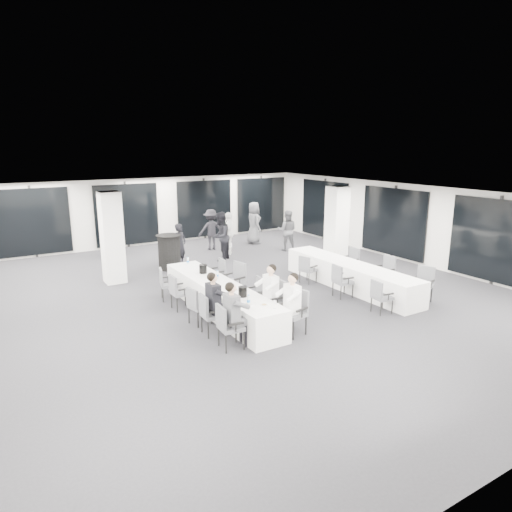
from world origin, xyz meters
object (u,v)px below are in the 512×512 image
(chair_main_left_near, at_px, (227,324))
(chair_main_right_far, at_px, (218,272))
(ice_bucket_near, at_px, (243,292))
(standing_guest_e, at_px, (254,220))
(chair_main_left_far, at_px, (166,282))
(chair_main_left_second, at_px, (209,312))
(chair_side_right_near, at_px, (423,282))
(banquet_table_main, at_px, (220,298))
(standing_guest_g, at_px, (108,233))
(chair_side_right_mid, at_px, (386,270))
(standing_guest_b, at_px, (220,233))
(chair_side_right_far, at_px, (351,260))
(banquet_table_side, at_px, (349,275))
(chair_side_left_near, at_px, (380,295))
(chair_main_right_fourth, at_px, (236,279))
(chair_main_left_fourth, at_px, (178,290))
(standing_guest_h, at_px, (287,228))
(chair_side_left_mid, at_px, (341,279))
(standing_guest_c, at_px, (211,227))
(standing_guest_a, at_px, (180,242))
(standing_guest_d, at_px, (229,231))
(chair_main_right_second, at_px, (275,298))
(ice_bucket_far, at_px, (203,269))
(cocktail_table, at_px, (169,252))
(chair_main_right_near, at_px, (295,309))
(chair_main_left_mid, at_px, (197,304))
(chair_main_right_mid, at_px, (256,292))
(chair_side_left_far, at_px, (307,268))

(chair_main_left_near, distance_m, chair_main_right_far, 4.07)
(ice_bucket_near, bearing_deg, standing_guest_e, 57.45)
(chair_main_left_far, bearing_deg, chair_main_left_second, 14.69)
(chair_main_right_far, relative_size, chair_side_right_near, 0.93)
(banquet_table_main, xyz_separation_m, standing_guest_g, (-0.88, 7.57, 0.52))
(chair_side_right_mid, bearing_deg, standing_guest_b, 28.97)
(standing_guest_b, bearing_deg, chair_side_right_far, 78.84)
(banquet_table_side, xyz_separation_m, chair_main_left_near, (-5.06, -1.83, 0.17))
(chair_side_left_near, xyz_separation_m, chair_side_right_near, (1.66, 0.04, 0.06))
(chair_main_right_fourth, xyz_separation_m, standing_guest_g, (-1.72, 6.89, 0.31))
(chair_main_left_fourth, distance_m, standing_guest_h, 7.51)
(banquet_table_side, relative_size, chair_side_left_mid, 5.37)
(standing_guest_c, bearing_deg, standing_guest_a, 53.51)
(chair_main_left_second, xyz_separation_m, standing_guest_d, (4.01, 6.63, 0.39))
(chair_main_right_second, bearing_deg, standing_guest_e, -25.71)
(banquet_table_main, relative_size, standing_guest_g, 2.79)
(standing_guest_b, bearing_deg, chair_side_left_mid, 55.91)
(chair_side_left_near, relative_size, ice_bucket_far, 3.57)
(chair_side_right_far, height_order, ice_bucket_near, ice_bucket_near)
(cocktail_table, height_order, chair_main_left_far, cocktail_table)
(chair_side_right_mid, distance_m, standing_guest_c, 7.65)
(banquet_table_side, bearing_deg, standing_guest_e, 83.43)
(chair_side_left_near, bearing_deg, standing_guest_b, -165.92)
(chair_main_left_near, xyz_separation_m, ice_bucket_near, (0.85, 0.84, 0.32))
(chair_side_left_near, relative_size, chair_side_left_mid, 0.93)
(chair_main_right_second, bearing_deg, chair_side_right_far, -63.23)
(chair_main_left_second, height_order, chair_side_left_near, chair_main_left_second)
(chair_side_right_near, bearing_deg, chair_main_right_near, 74.54)
(chair_main_left_second, bearing_deg, chair_main_left_mid, -176.84)
(standing_guest_a, height_order, ice_bucket_far, standing_guest_a)
(standing_guest_d, bearing_deg, chair_side_right_far, 57.65)
(chair_side_left_mid, height_order, ice_bucket_near, ice_bucket_near)
(ice_bucket_far, bearing_deg, chair_main_right_near, -76.38)
(chair_side_left_mid, height_order, chair_side_right_far, chair_side_right_far)
(chair_side_right_mid, height_order, standing_guest_a, standing_guest_a)
(chair_side_right_mid, distance_m, ice_bucket_near, 5.07)
(chair_side_right_far, height_order, standing_guest_e, standing_guest_e)
(chair_main_left_far, bearing_deg, chair_side_right_far, 96.00)
(chair_main_right_mid, xyz_separation_m, chair_main_right_far, (0.00, 2.14, 0.01))
(chair_main_right_second, distance_m, chair_side_left_far, 3.31)
(cocktail_table, height_order, standing_guest_d, standing_guest_d)
(ice_bucket_far, bearing_deg, chair_side_left_far, -4.53)
(banquet_table_main, relative_size, chair_side_right_mid, 5.10)
(chair_main_left_far, xyz_separation_m, standing_guest_a, (1.69, 3.09, 0.35))
(chair_side_right_mid, distance_m, standing_guest_g, 10.25)
(ice_bucket_far, bearing_deg, standing_guest_g, 98.33)
(chair_side_right_near, relative_size, standing_guest_a, 0.57)
(banquet_table_main, distance_m, standing_guest_h, 7.30)
(ice_bucket_far, bearing_deg, chair_side_right_far, -4.74)
(chair_main_right_mid, relative_size, standing_guest_b, 0.43)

